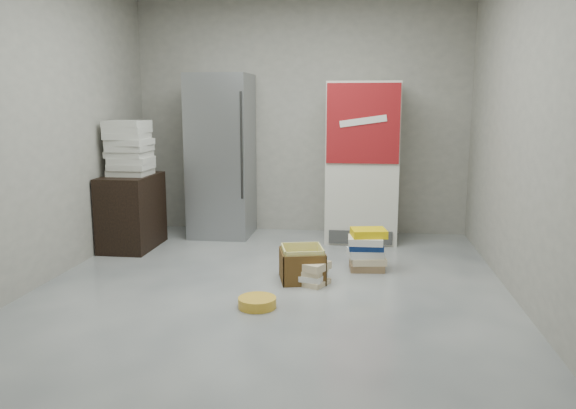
# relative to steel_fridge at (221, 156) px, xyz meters

# --- Properties ---
(ground) EXTENTS (5.00, 5.00, 0.00)m
(ground) POSITION_rel_steel_fridge_xyz_m (0.90, -2.13, -0.95)
(ground) COLOR #B6B6B2
(ground) RESTS_ON ground
(room_shell) EXTENTS (4.04, 5.04, 2.82)m
(room_shell) POSITION_rel_steel_fridge_xyz_m (0.90, -2.13, 0.85)
(room_shell) COLOR #A7A196
(room_shell) RESTS_ON ground
(steel_fridge) EXTENTS (0.70, 0.72, 1.90)m
(steel_fridge) POSITION_rel_steel_fridge_xyz_m (0.00, 0.00, 0.00)
(steel_fridge) COLOR #A4A7AC
(steel_fridge) RESTS_ON ground
(coke_cooler) EXTENTS (0.80, 0.73, 1.80)m
(coke_cooler) POSITION_rel_steel_fridge_xyz_m (1.65, -0.01, -0.05)
(coke_cooler) COLOR silver
(coke_cooler) RESTS_ON ground
(wood_shelf) EXTENTS (0.50, 0.80, 0.80)m
(wood_shelf) POSITION_rel_steel_fridge_xyz_m (-0.83, -0.73, -0.55)
(wood_shelf) COLOR black
(wood_shelf) RESTS_ON ground
(supply_box_stack) EXTENTS (0.44, 0.44, 0.58)m
(supply_box_stack) POSITION_rel_steel_fridge_xyz_m (-0.82, -0.73, 0.14)
(supply_box_stack) COLOR silver
(supply_box_stack) RESTS_ON wood_shelf
(phonebook_stack_main) EXTENTS (0.39, 0.32, 0.40)m
(phonebook_stack_main) POSITION_rel_steel_fridge_xyz_m (1.71, -1.25, -0.75)
(phonebook_stack_main) COLOR #8D6D4A
(phonebook_stack_main) RESTS_ON ground
(phonebook_stack_side) EXTENTS (0.39, 0.35, 0.20)m
(phonebook_stack_side) POSITION_rel_steel_fridge_xyz_m (1.21, -1.74, -0.85)
(phonebook_stack_side) COLOR beige
(phonebook_stack_side) RESTS_ON ground
(cardboard_box) EXTENTS (0.46, 0.46, 0.31)m
(cardboard_box) POSITION_rel_steel_fridge_xyz_m (1.14, -1.65, -0.82)
(cardboard_box) COLOR yellow
(cardboard_box) RESTS_ON ground
(bucket_lid) EXTENTS (0.32, 0.32, 0.08)m
(bucket_lid) POSITION_rel_steel_fridge_xyz_m (0.86, -2.38, -0.91)
(bucket_lid) COLOR yellow
(bucket_lid) RESTS_ON ground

